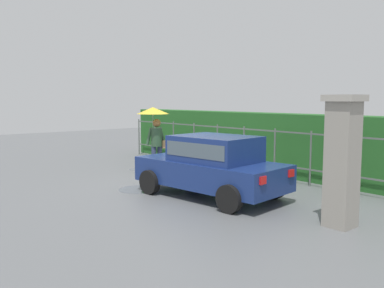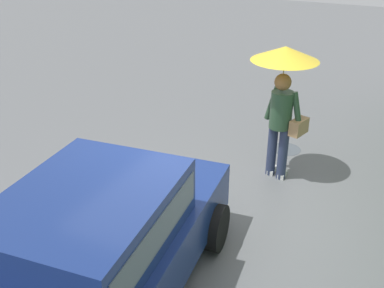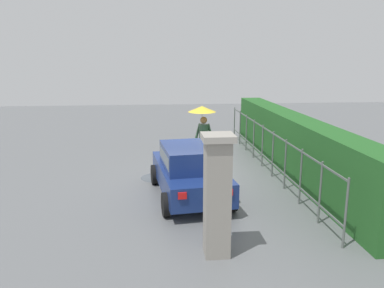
{
  "view_description": "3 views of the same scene",
  "coord_description": "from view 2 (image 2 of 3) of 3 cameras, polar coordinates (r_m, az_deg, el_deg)",
  "views": [
    {
      "loc": [
        8.66,
        -6.9,
        2.34
      ],
      "look_at": [
        0.03,
        0.35,
        1.1
      ],
      "focal_mm": 38.27,
      "sensor_mm": 36.0,
      "label": 1
    },
    {
      "loc": [
        4.32,
        2.12,
        3.69
      ],
      "look_at": [
        -0.17,
        -0.15,
        1.19
      ],
      "focal_mm": 41.7,
      "sensor_mm": 36.0,
      "label": 2
    },
    {
      "loc": [
        11.59,
        -1.24,
        3.8
      ],
      "look_at": [
        -0.51,
        -0.06,
        1.03
      ],
      "focal_mm": 35.62,
      "sensor_mm": 36.0,
      "label": 3
    }
  ],
  "objects": [
    {
      "name": "pedestrian",
      "position": [
        6.82,
        11.67,
        7.78
      ],
      "size": [
        1.01,
        1.01,
        2.09
      ],
      "rotation": [
        0.0,
        0.0,
        2.88
      ],
      "color": "#2D3856",
      "rests_on": "ground"
    },
    {
      "name": "ground_plane",
      "position": [
        6.06,
        0.54,
        -11.06
      ],
      "size": [
        40.0,
        40.0,
        0.0
      ],
      "primitive_type": "plane",
      "color": "slate"
    },
    {
      "name": "car",
      "position": [
        4.67,
        -11.89,
        -12.41
      ],
      "size": [
        3.88,
        2.2,
        1.48
      ],
      "rotation": [
        0.0,
        0.0,
        3.25
      ],
      "color": "navy",
      "rests_on": "ground"
    },
    {
      "name": "puddle_near",
      "position": [
        6.75,
        -7.88,
        -6.96
      ],
      "size": [
        1.07,
        1.07,
        0.0
      ],
      "primitive_type": "cylinder",
      "color": "#4C545B",
      "rests_on": "ground"
    },
    {
      "name": "puddle_far",
      "position": [
        8.28,
        11.92,
        -0.63
      ],
      "size": [
        0.54,
        0.54,
        0.0
      ],
      "primitive_type": "cylinder",
      "color": "#4C545B",
      "rests_on": "ground"
    }
  ]
}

